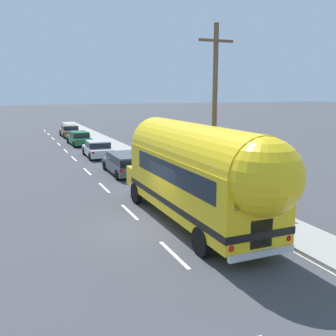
% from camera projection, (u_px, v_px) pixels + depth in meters
% --- Properties ---
extents(ground_plane, '(300.00, 300.00, 0.00)m').
position_uv_depth(ground_plane, '(146.00, 228.00, 15.55)').
color(ground_plane, '#424247').
extents(lane_markings, '(4.01, 80.00, 0.01)m').
position_uv_depth(lane_markings, '(123.00, 167.00, 28.13)').
color(lane_markings, silver).
rests_on(lane_markings, ground).
extents(sidewalk_slab, '(2.13, 90.00, 0.15)m').
position_uv_depth(sidewalk_slab, '(166.00, 170.00, 26.45)').
color(sidewalk_slab, '#9E9B93').
rests_on(sidewalk_slab, ground).
extents(utility_pole, '(1.80, 0.24, 8.50)m').
position_uv_depth(utility_pole, '(215.00, 111.00, 18.95)').
color(utility_pole, brown).
rests_on(utility_pole, ground).
extents(painted_bus, '(2.67, 11.30, 4.12)m').
position_uv_depth(painted_bus, '(200.00, 171.00, 15.09)').
color(painted_bus, yellow).
rests_on(painted_bus, ground).
extents(car_lead, '(2.04, 4.78, 1.37)m').
position_uv_depth(car_lead, '(125.00, 162.00, 25.40)').
color(car_lead, '#474C51').
rests_on(car_lead, ground).
extents(car_second, '(2.04, 4.40, 1.37)m').
position_uv_depth(car_second, '(98.00, 148.00, 32.06)').
color(car_second, silver).
rests_on(car_second, ground).
extents(car_third, '(1.99, 4.83, 1.37)m').
position_uv_depth(car_third, '(79.00, 138.00, 39.33)').
color(car_third, '#196633').
rests_on(car_third, ground).
extents(car_fourth, '(2.02, 4.34, 1.37)m').
position_uv_depth(car_fourth, '(70.00, 131.00, 46.41)').
color(car_fourth, olive).
rests_on(car_fourth, ground).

